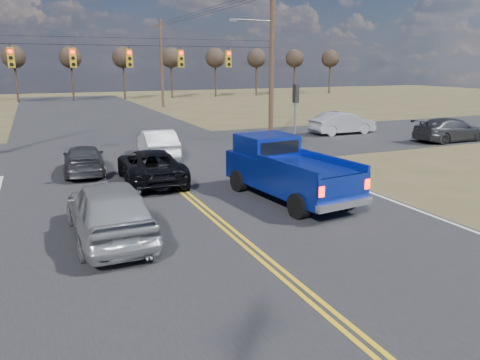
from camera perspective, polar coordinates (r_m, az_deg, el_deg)
name	(u,v)px	position (r m, az deg, el deg)	size (l,w,h in m)	color
ground	(280,273)	(11.75, 4.91, -11.26)	(160.00, 160.00, 0.00)	brown
road_main	(171,182)	(20.59, -8.43, -0.23)	(14.00, 120.00, 0.02)	#28282B
road_cross	(134,151)	(28.23, -12.76, 3.43)	(120.00, 12.00, 0.02)	#28282B
signal_gantry	(139,63)	(27.67, -12.20, 13.81)	(19.60, 4.83, 10.00)	#473323
utility_poles	(133,60)	(26.80, -12.94, 14.12)	(19.60, 58.32, 10.00)	#473323
treeline	(106,54)	(36.64, -16.06, 14.55)	(87.00, 117.80, 7.40)	#33261C
pickup_truck	(286,170)	(17.70, 5.69, 1.21)	(2.98, 6.30, 2.28)	black
silver_suv	(109,210)	(14.10, -15.66, -3.49)	(2.11, 5.25, 1.79)	gray
black_suv	(151,166)	(20.47, -10.84, 1.69)	(2.43, 5.27, 1.46)	black
white_car_queue	(157,144)	(25.85, -10.03, 4.37)	(1.65, 4.74, 1.56)	white
dgrey_car_queue	(84,160)	(23.01, -18.48, 2.37)	(1.83, 4.51, 1.31)	#35363A
cross_car_east_near	(342,123)	(35.13, 12.39, 6.80)	(4.90, 1.71, 1.62)	#B0B2B8
cross_car_east_far	(450,130)	(33.95, 24.26, 5.59)	(5.31, 2.16, 1.54)	#313136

